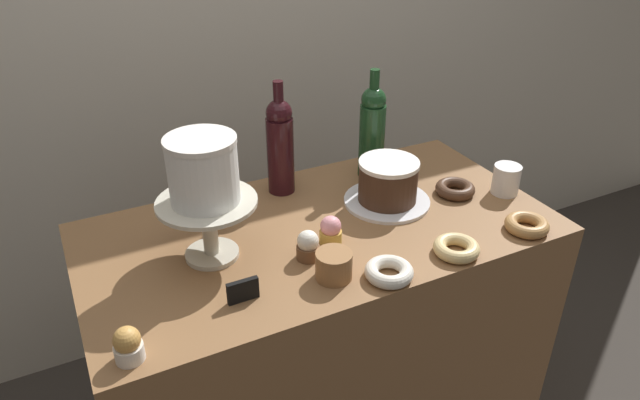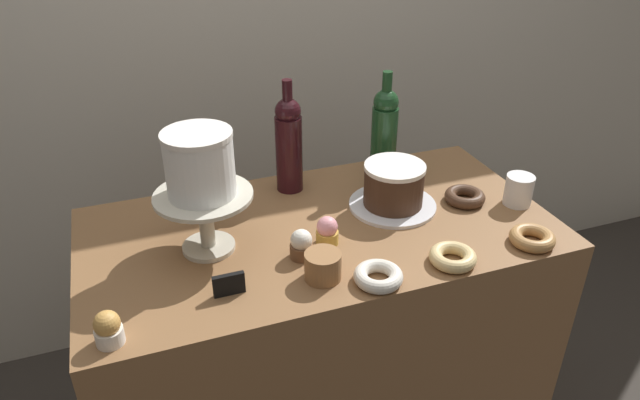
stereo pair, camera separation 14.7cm
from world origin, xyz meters
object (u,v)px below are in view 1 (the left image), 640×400
object	(u,v)px
wine_bottle_dark_red	(280,144)
price_sign_chalkboard	(243,291)
coffee_cup_ceramic	(506,180)
white_layer_cake	(203,170)
cookie_stack	(334,265)
cupcake_vanilla	(308,246)
donut_sugar	(389,272)
donut_maple	(527,225)
cupcake_caramel	(128,345)
donut_glazed	(456,248)
donut_chocolate	(455,189)
cupcake_strawberry	(331,231)
chocolate_round_cake	(388,181)
wine_bottle_green	(372,130)
cake_stand_pedestal	(208,219)

from	to	relation	value
wine_bottle_dark_red	price_sign_chalkboard	world-z (taller)	wine_bottle_dark_red
coffee_cup_ceramic	white_layer_cake	bearing A→B (deg)	174.98
cookie_stack	coffee_cup_ceramic	distance (m)	0.63
cookie_stack	cupcake_vanilla	bearing A→B (deg)	101.68
price_sign_chalkboard	donut_sugar	bearing A→B (deg)	-12.59
wine_bottle_dark_red	donut_maple	size ratio (longest dim) A/B	2.91
cupcake_caramel	donut_glazed	xyz separation A→B (m)	(0.77, 0.00, -0.02)
price_sign_chalkboard	coffee_cup_ceramic	world-z (taller)	coffee_cup_ceramic
donut_chocolate	donut_sugar	world-z (taller)	same
cupcake_vanilla	cookie_stack	size ratio (longest dim) A/B	0.88
cupcake_strawberry	donut_chocolate	xyz separation A→B (m)	(0.43, 0.06, -0.02)
cupcake_vanilla	price_sign_chalkboard	xyz separation A→B (m)	(-0.19, -0.08, -0.01)
cupcake_caramel	cupcake_vanilla	size ratio (longest dim) A/B	1.00
chocolate_round_cake	cookie_stack	distance (m)	0.37
white_layer_cake	donut_sugar	size ratio (longest dim) A/B	1.43
wine_bottle_green	coffee_cup_ceramic	distance (m)	0.41
donut_chocolate	price_sign_chalkboard	distance (m)	0.72
cupcake_caramel	price_sign_chalkboard	xyz separation A→B (m)	(0.25, 0.07, -0.01)
chocolate_round_cake	price_sign_chalkboard	world-z (taller)	chocolate_round_cake
cake_stand_pedestal	cupcake_vanilla	xyz separation A→B (m)	(0.20, -0.11, -0.07)
white_layer_cake	donut_glazed	world-z (taller)	white_layer_cake
white_layer_cake	price_sign_chalkboard	xyz separation A→B (m)	(0.01, -0.19, -0.20)
donut_chocolate	chocolate_round_cake	bearing A→B (deg)	167.46
donut_glazed	price_sign_chalkboard	world-z (taller)	price_sign_chalkboard
chocolate_round_cake	cupcake_vanilla	size ratio (longest dim) A/B	2.21
donut_sugar	price_sign_chalkboard	size ratio (longest dim) A/B	1.60
cupcake_caramel	donut_chocolate	distance (m)	0.98
cupcake_vanilla	coffee_cup_ceramic	size ratio (longest dim) A/B	0.87
price_sign_chalkboard	chocolate_round_cake	bearing A→B (deg)	23.61
donut_sugar	coffee_cup_ceramic	world-z (taller)	coffee_cup_ceramic
chocolate_round_cake	wine_bottle_dark_red	world-z (taller)	wine_bottle_dark_red
coffee_cup_ceramic	cupcake_caramel	bearing A→B (deg)	-170.38
cake_stand_pedestal	coffee_cup_ceramic	xyz separation A→B (m)	(0.84, -0.07, -0.06)
cupcake_strawberry	donut_glazed	bearing A→B (deg)	-35.54
donut_glazed	cookie_stack	bearing A→B (deg)	170.85
price_sign_chalkboard	coffee_cup_ceramic	size ratio (longest dim) A/B	0.82
cupcake_strawberry	price_sign_chalkboard	xyz separation A→B (m)	(-0.27, -0.11, -0.01)
cake_stand_pedestal	donut_glazed	size ratio (longest dim) A/B	2.08
wine_bottle_dark_red	donut_maple	world-z (taller)	wine_bottle_dark_red
donut_maple	donut_chocolate	bearing A→B (deg)	100.52
wine_bottle_dark_red	cupcake_strawberry	bearing A→B (deg)	-89.68
white_layer_cake	cupcake_strawberry	bearing A→B (deg)	-15.54
wine_bottle_dark_red	cookie_stack	distance (m)	0.45
donut_chocolate	donut_glazed	xyz separation A→B (m)	(-0.18, -0.24, 0.00)
white_layer_cake	cupcake_strawberry	world-z (taller)	white_layer_cake
price_sign_chalkboard	coffee_cup_ceramic	distance (m)	0.84
wine_bottle_dark_red	donut_maple	distance (m)	0.69
cake_stand_pedestal	cupcake_strawberry	world-z (taller)	cake_stand_pedestal
white_layer_cake	coffee_cup_ceramic	xyz separation A→B (m)	(0.84, -0.07, -0.19)
price_sign_chalkboard	donut_maple	bearing A→B (deg)	-4.73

